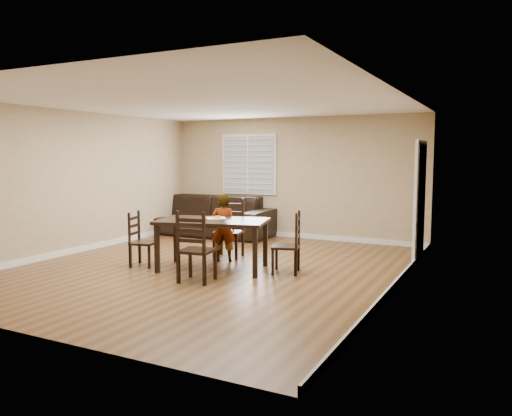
{
  "coord_description": "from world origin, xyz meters",
  "views": [
    {
      "loc": [
        4.34,
        -6.9,
        1.85
      ],
      "look_at": [
        0.68,
        0.31,
        1.0
      ],
      "focal_mm": 35.0,
      "sensor_mm": 36.0,
      "label": 1
    }
  ],
  "objects_px": {
    "chair_near": "(231,230)",
    "donut": "(217,217)",
    "chair_far": "(193,251)",
    "chair_left": "(138,241)",
    "dining_table": "(213,225)",
    "sofa": "(207,215)",
    "child": "(223,228)",
    "chair_right": "(293,245)"
  },
  "relations": [
    {
      "from": "chair_near",
      "to": "donut",
      "type": "height_order",
      "value": "chair_near"
    },
    {
      "from": "chair_far",
      "to": "chair_left",
      "type": "xyz_separation_m",
      "value": [
        -1.49,
        0.56,
        -0.06
      ]
    },
    {
      "from": "dining_table",
      "to": "chair_left",
      "type": "distance_m",
      "value": 1.35
    },
    {
      "from": "chair_far",
      "to": "sofa",
      "type": "relative_size",
      "value": 0.34
    },
    {
      "from": "child",
      "to": "chair_near",
      "type": "bearing_deg",
      "value": -99.11
    },
    {
      "from": "chair_far",
      "to": "chair_near",
      "type": "bearing_deg",
      "value": -83.69
    },
    {
      "from": "sofa",
      "to": "chair_left",
      "type": "bearing_deg",
      "value": -78.52
    },
    {
      "from": "dining_table",
      "to": "child",
      "type": "bearing_deg",
      "value": 90.0
    },
    {
      "from": "child",
      "to": "chair_far",
      "type": "bearing_deg",
      "value": 81.36
    },
    {
      "from": "chair_left",
      "to": "chair_right",
      "type": "xyz_separation_m",
      "value": [
        2.54,
        0.68,
        0.03
      ]
    },
    {
      "from": "child",
      "to": "donut",
      "type": "bearing_deg",
      "value": 84.8
    },
    {
      "from": "chair_far",
      "to": "donut",
      "type": "xyz_separation_m",
      "value": [
        -0.25,
        1.09,
        0.36
      ]
    },
    {
      "from": "chair_left",
      "to": "child",
      "type": "height_order",
      "value": "child"
    },
    {
      "from": "chair_far",
      "to": "sofa",
      "type": "bearing_deg",
      "value": -67.86
    },
    {
      "from": "chair_left",
      "to": "donut",
      "type": "height_order",
      "value": "chair_left"
    },
    {
      "from": "dining_table",
      "to": "chair_left",
      "type": "height_order",
      "value": "chair_left"
    },
    {
      "from": "child",
      "to": "sofa",
      "type": "distance_m",
      "value": 3.02
    },
    {
      "from": "chair_left",
      "to": "child",
      "type": "relative_size",
      "value": 0.78
    },
    {
      "from": "dining_table",
      "to": "donut",
      "type": "relative_size",
      "value": 18.35
    },
    {
      "from": "chair_left",
      "to": "chair_right",
      "type": "height_order",
      "value": "chair_right"
    },
    {
      "from": "chair_near",
      "to": "sofa",
      "type": "height_order",
      "value": "chair_near"
    },
    {
      "from": "chair_right",
      "to": "child",
      "type": "bearing_deg",
      "value": -116.33
    },
    {
      "from": "chair_far",
      "to": "chair_right",
      "type": "distance_m",
      "value": 1.63
    },
    {
      "from": "chair_left",
      "to": "sofa",
      "type": "height_order",
      "value": "chair_left"
    },
    {
      "from": "dining_table",
      "to": "sofa",
      "type": "distance_m",
      "value": 3.61
    },
    {
      "from": "chair_far",
      "to": "sofa",
      "type": "height_order",
      "value": "chair_far"
    },
    {
      "from": "chair_near",
      "to": "donut",
      "type": "distance_m",
      "value": 0.98
    },
    {
      "from": "chair_near",
      "to": "chair_far",
      "type": "xyz_separation_m",
      "value": [
        0.5,
        -1.98,
        -0.01
      ]
    },
    {
      "from": "chair_far",
      "to": "donut",
      "type": "distance_m",
      "value": 1.18
    },
    {
      "from": "chair_far",
      "to": "donut",
      "type": "relative_size",
      "value": 10.04
    },
    {
      "from": "chair_left",
      "to": "donut",
      "type": "relative_size",
      "value": 8.69
    },
    {
      "from": "chair_near",
      "to": "chair_far",
      "type": "distance_m",
      "value": 2.04
    },
    {
      "from": "chair_near",
      "to": "chair_right",
      "type": "xyz_separation_m",
      "value": [
        1.55,
        -0.74,
        -0.04
      ]
    },
    {
      "from": "chair_right",
      "to": "child",
      "type": "xyz_separation_m",
      "value": [
        -1.44,
        0.27,
        0.15
      ]
    },
    {
      "from": "dining_table",
      "to": "chair_right",
      "type": "height_order",
      "value": "chair_right"
    },
    {
      "from": "chair_far",
      "to": "chair_left",
      "type": "relative_size",
      "value": 1.16
    },
    {
      "from": "dining_table",
      "to": "chair_far",
      "type": "height_order",
      "value": "chair_far"
    },
    {
      "from": "chair_near",
      "to": "sofa",
      "type": "relative_size",
      "value": 0.34
    },
    {
      "from": "dining_table",
      "to": "chair_left",
      "type": "xyz_separation_m",
      "value": [
        -1.27,
        -0.34,
        -0.32
      ]
    },
    {
      "from": "chair_right",
      "to": "donut",
      "type": "bearing_deg",
      "value": -99.3
    },
    {
      "from": "donut",
      "to": "sofa",
      "type": "xyz_separation_m",
      "value": [
        -1.99,
        2.79,
        -0.39
      ]
    },
    {
      "from": "chair_right",
      "to": "sofa",
      "type": "xyz_separation_m",
      "value": [
        -3.3,
        2.64,
        0.01
      ]
    }
  ]
}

